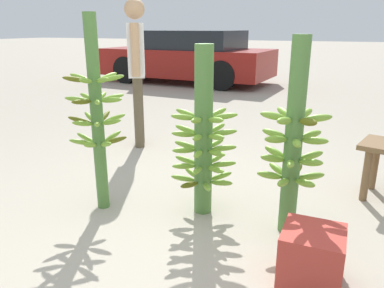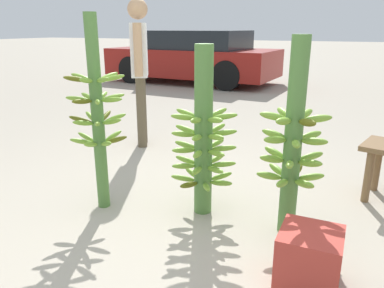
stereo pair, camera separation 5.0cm
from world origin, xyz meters
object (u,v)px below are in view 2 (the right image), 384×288
vendor_person (140,60)px  produce_crate (309,259)px  banana_stalk_center (203,138)px  parked_car (194,57)px  banana_stalk_left (97,114)px  banana_stalk_right (293,143)px

vendor_person → produce_crate: bearing=-159.5°
banana_stalk_center → vendor_person: bearing=136.0°
parked_car → produce_crate: parked_car is taller
banana_stalk_center → parked_car: size_ratio=0.29×
banana_stalk_left → parked_car: size_ratio=0.34×
banana_stalk_right → produce_crate: size_ratio=4.07×
banana_stalk_left → banana_stalk_center: banana_stalk_left is taller
banana_stalk_left → vendor_person: bearing=110.9°
banana_stalk_left → produce_crate: bearing=-11.2°
produce_crate → banana_stalk_right: bearing=112.3°
banana_stalk_center → produce_crate: banana_stalk_center is taller
banana_stalk_center → banana_stalk_right: 0.65m
banana_stalk_center → produce_crate: 1.11m
banana_stalk_center → produce_crate: size_ratio=3.87×
banana_stalk_left → parked_car: 7.06m
banana_stalk_right → vendor_person: vendor_person is taller
parked_car → produce_crate: size_ratio=13.33×
parked_car → banana_stalk_right: bearing=-147.5°
banana_stalk_left → banana_stalk_center: 0.80m
banana_stalk_left → banana_stalk_right: size_ratio=1.11×
banana_stalk_right → vendor_person: 2.40m
banana_stalk_left → banana_stalk_right: banana_stalk_left is taller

